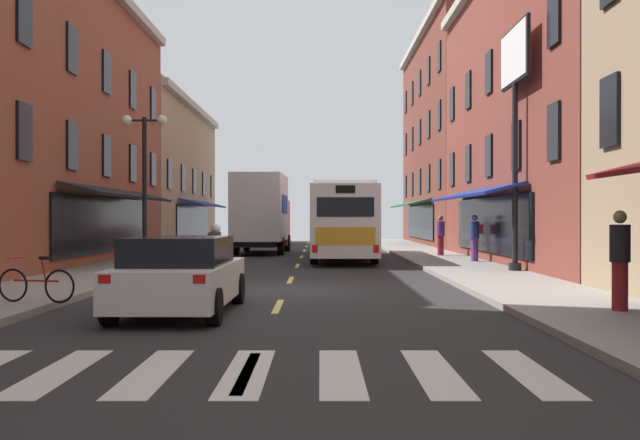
% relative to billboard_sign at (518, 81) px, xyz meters
% --- Properties ---
extents(ground_plane, '(34.80, 80.00, 0.10)m').
position_rel_billboard_sign_xyz_m(ground_plane, '(-7.05, -4.96, -6.20)').
color(ground_plane, '#28282B').
extents(lane_centre_dashes, '(0.14, 73.90, 0.01)m').
position_rel_billboard_sign_xyz_m(lane_centre_dashes, '(-7.05, -5.21, -6.15)').
color(lane_centre_dashes, '#DBCC4C').
rests_on(lane_centre_dashes, ground).
extents(crosswalk_near, '(7.10, 2.80, 0.01)m').
position_rel_billboard_sign_xyz_m(crosswalk_near, '(-7.05, -14.96, -6.15)').
color(crosswalk_near, silver).
rests_on(crosswalk_near, ground).
extents(sidewalk_left, '(3.00, 80.00, 0.14)m').
position_rel_billboard_sign_xyz_m(sidewalk_left, '(-12.95, -4.96, -6.08)').
color(sidewalk_left, gray).
rests_on(sidewalk_left, ground).
extents(sidewalk_right, '(3.00, 80.00, 0.14)m').
position_rel_billboard_sign_xyz_m(sidewalk_right, '(-1.15, -4.96, -6.08)').
color(sidewalk_right, gray).
rests_on(sidewalk_right, ground).
extents(billboard_sign, '(0.40, 3.15, 7.75)m').
position_rel_billboard_sign_xyz_m(billboard_sign, '(0.00, 0.00, 0.00)').
color(billboard_sign, black).
rests_on(billboard_sign, sidewalk_right).
extents(transit_bus, '(2.76, 11.97, 3.19)m').
position_rel_billboard_sign_xyz_m(transit_bus, '(-5.20, 8.98, -4.47)').
color(transit_bus, white).
rests_on(transit_bus, ground).
extents(box_truck, '(2.63, 7.32, 3.94)m').
position_rel_billboard_sign_xyz_m(box_truck, '(-9.13, 14.10, -4.13)').
color(box_truck, '#B21E19').
rests_on(box_truck, ground).
extents(sedan_near, '(2.03, 4.68, 1.45)m').
position_rel_billboard_sign_xyz_m(sedan_near, '(-8.82, -9.64, -5.41)').
color(sedan_near, silver).
rests_on(sedan_near, ground).
extents(sedan_mid, '(1.95, 4.34, 1.33)m').
position_rel_billboard_sign_xyz_m(sedan_mid, '(-9.27, 26.04, -5.47)').
color(sedan_mid, maroon).
rests_on(sedan_mid, ground).
extents(motorcycle_rider, '(0.62, 2.07, 1.66)m').
position_rel_billboard_sign_xyz_m(motorcycle_rider, '(-8.89, -4.38, -5.44)').
color(motorcycle_rider, black).
rests_on(motorcycle_rider, ground).
extents(bicycle_near, '(1.67, 0.58, 0.91)m').
position_rel_billboard_sign_xyz_m(bicycle_near, '(-11.78, -9.01, -5.65)').
color(bicycle_near, black).
rests_on(bicycle_near, sidewalk_left).
extents(pedestrian_near, '(0.51, 0.36, 1.79)m').
position_rel_billboard_sign_xyz_m(pedestrian_near, '(-0.21, 5.09, -5.06)').
color(pedestrian_near, '#66387F').
rests_on(pedestrian_near, sidewalk_right).
extents(pedestrian_far, '(0.36, 0.36, 1.78)m').
position_rel_billboard_sign_xyz_m(pedestrian_far, '(-0.80, 9.64, -5.09)').
color(pedestrian_far, maroon).
rests_on(pedestrian_far, sidewalk_right).
extents(pedestrian_rear, '(0.36, 0.36, 1.80)m').
position_rel_billboard_sign_xyz_m(pedestrian_rear, '(-0.80, -10.30, -5.08)').
color(pedestrian_rear, maroon).
rests_on(pedestrian_rear, sidewalk_right).
extents(street_lamp_twin, '(1.42, 0.32, 4.87)m').
position_rel_billboard_sign_xyz_m(street_lamp_twin, '(-11.67, -0.41, -3.30)').
color(street_lamp_twin, black).
rests_on(street_lamp_twin, sidewalk_left).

